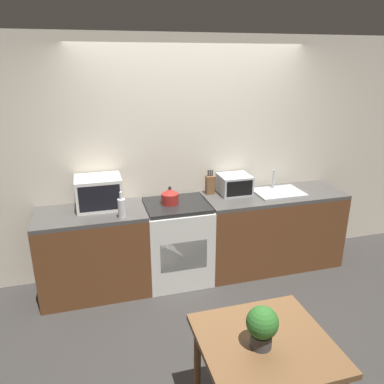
# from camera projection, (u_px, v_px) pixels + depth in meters

# --- Properties ---
(ground_plane) EXTENTS (16.00, 16.00, 0.00)m
(ground_plane) POSITION_uv_depth(u_px,v_px,m) (218.00, 308.00, 3.74)
(ground_plane) COLOR #33302D
(wall_back) EXTENTS (10.00, 0.06, 2.60)m
(wall_back) POSITION_uv_depth(u_px,v_px,m) (191.00, 158.00, 4.20)
(wall_back) COLOR beige
(wall_back) RESTS_ON ground_plane
(counter_left_run) EXTENTS (1.09, 0.62, 0.90)m
(counter_left_run) POSITION_uv_depth(u_px,v_px,m) (94.00, 252.00, 3.89)
(counter_left_run) COLOR brown
(counter_left_run) RESTS_ON ground_plane
(counter_right_run) EXTENTS (1.60, 0.62, 0.90)m
(counter_right_run) POSITION_uv_depth(u_px,v_px,m) (271.00, 229.00, 4.41)
(counter_right_run) COLOR brown
(counter_right_run) RESTS_ON ground_plane
(stove_range) EXTENTS (0.69, 0.62, 0.90)m
(stove_range) POSITION_uv_depth(u_px,v_px,m) (177.00, 242.00, 4.11)
(stove_range) COLOR silver
(stove_range) RESTS_ON ground_plane
(kettle) EXTENTS (0.18, 0.18, 0.19)m
(kettle) POSITION_uv_depth(u_px,v_px,m) (170.00, 196.00, 3.93)
(kettle) COLOR maroon
(kettle) RESTS_ON stove_range
(microwave) EXTENTS (0.46, 0.36, 0.33)m
(microwave) POSITION_uv_depth(u_px,v_px,m) (99.00, 193.00, 3.80)
(microwave) COLOR silver
(microwave) RESTS_ON counter_left_run
(bottle) EXTENTS (0.08, 0.08, 0.26)m
(bottle) POSITION_uv_depth(u_px,v_px,m) (122.00, 208.00, 3.58)
(bottle) COLOR silver
(bottle) RESTS_ON counter_left_run
(knife_block) EXTENTS (0.09, 0.08, 0.28)m
(knife_block) POSITION_uv_depth(u_px,v_px,m) (210.00, 185.00, 4.22)
(knife_block) COLOR brown
(knife_block) RESTS_ON counter_right_run
(toaster_oven) EXTENTS (0.35, 0.31, 0.22)m
(toaster_oven) POSITION_uv_depth(u_px,v_px,m) (235.00, 184.00, 4.23)
(toaster_oven) COLOR #ADAFB5
(toaster_oven) RESTS_ON counter_right_run
(sink_basin) EXTENTS (0.54, 0.40, 0.24)m
(sink_basin) POSITION_uv_depth(u_px,v_px,m) (278.00, 192.00, 4.27)
(sink_basin) COLOR #ADAFB5
(sink_basin) RESTS_ON counter_right_run
(dining_table) EXTENTS (0.79, 0.75, 0.73)m
(dining_table) POSITION_uv_depth(u_px,v_px,m) (264.00, 354.00, 2.30)
(dining_table) COLOR brown
(dining_table) RESTS_ON ground_plane
(potted_plant) EXTENTS (0.19, 0.19, 0.27)m
(potted_plant) POSITION_uv_depth(u_px,v_px,m) (262.00, 326.00, 2.18)
(potted_plant) COLOR #424247
(potted_plant) RESTS_ON dining_table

